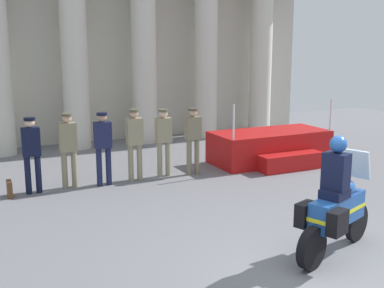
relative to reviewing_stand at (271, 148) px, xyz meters
name	(u,v)px	position (x,y,z in m)	size (l,w,h in m)	color
ground_plane	(327,274)	(-3.08, -5.95, -0.42)	(28.00, 28.00, 0.00)	slate
colonnade_backdrop	(105,36)	(-3.30, 4.73, 3.06)	(15.30, 1.66, 6.87)	beige
reviewing_stand	(271,148)	(0.00, 0.00, 0.00)	(3.25, 1.97, 1.77)	#B71414
officer_in_row_0	(31,149)	(-6.35, -0.17, 0.58)	(0.38, 0.24, 1.69)	black
officer_in_row_1	(68,144)	(-5.54, -0.05, 0.59)	(0.38, 0.24, 1.71)	#847A5B
officer_in_row_2	(103,143)	(-4.78, -0.22, 0.59)	(0.38, 0.24, 1.71)	#191E42
officer_in_row_3	(135,139)	(-4.00, -0.14, 0.61)	(0.38, 0.24, 1.73)	gray
officer_in_row_4	(164,137)	(-3.22, -0.06, 0.57)	(0.38, 0.24, 1.68)	gray
officer_in_row_5	(193,135)	(-2.49, -0.20, 0.58)	(0.38, 0.24, 1.68)	#7A7056
motorcycle_with_rider	(335,206)	(-2.58, -5.48, 0.38)	(1.99, 1.00, 1.90)	black
briefcase_on_ground	(10,189)	(-6.86, -0.23, -0.24)	(0.10, 0.32, 0.36)	brown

